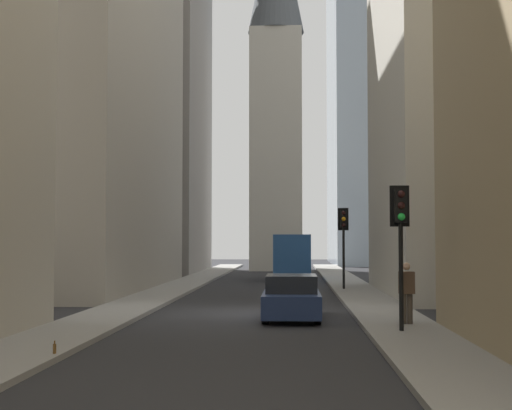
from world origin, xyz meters
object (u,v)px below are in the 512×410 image
object	(u,v)px
traffic_light_foreground	(401,223)
discarded_bottle	(55,348)
delivery_truck	(292,257)
pedestrian	(407,290)
sedan_navy	(291,298)
traffic_light_midblock	(343,229)

from	to	relation	value
traffic_light_foreground	discarded_bottle	bearing A→B (deg)	118.03
delivery_truck	discarded_bottle	bearing A→B (deg)	170.84
discarded_bottle	pedestrian	bearing A→B (deg)	-54.93
sedan_navy	traffic_light_foreground	xyz separation A→B (m)	(-3.82, -2.90, 2.30)
pedestrian	discarded_bottle	xyz separation A→B (m)	(-5.80, 8.25, -0.84)
traffic_light_foreground	pedestrian	xyz separation A→B (m)	(1.61, -0.39, -1.87)
sedan_navy	traffic_light_foreground	distance (m)	5.32
traffic_light_foreground	traffic_light_midblock	xyz separation A→B (m)	(16.10, 0.37, 0.08)
sedan_navy	traffic_light_foreground	size ratio (longest dim) A/B	1.12
traffic_light_foreground	traffic_light_midblock	world-z (taller)	traffic_light_midblock
traffic_light_foreground	traffic_light_midblock	distance (m)	16.10
traffic_light_midblock	discarded_bottle	distance (m)	21.80
traffic_light_foreground	sedan_navy	bearing A→B (deg)	37.19
traffic_light_foreground	discarded_bottle	xyz separation A→B (m)	(-4.19, 7.86, -2.71)
delivery_truck	discarded_bottle	distance (m)	31.20
sedan_navy	discarded_bottle	xyz separation A→B (m)	(-8.01, 4.96, -0.42)
pedestrian	sedan_navy	bearing A→B (deg)	56.11
traffic_light_foreground	traffic_light_midblock	size ratio (longest dim) A/B	0.97
traffic_light_midblock	discarded_bottle	world-z (taller)	traffic_light_midblock
sedan_navy	traffic_light_foreground	bearing A→B (deg)	-142.81
delivery_truck	traffic_light_midblock	bearing A→B (deg)	-166.45
delivery_truck	traffic_light_midblock	world-z (taller)	traffic_light_midblock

